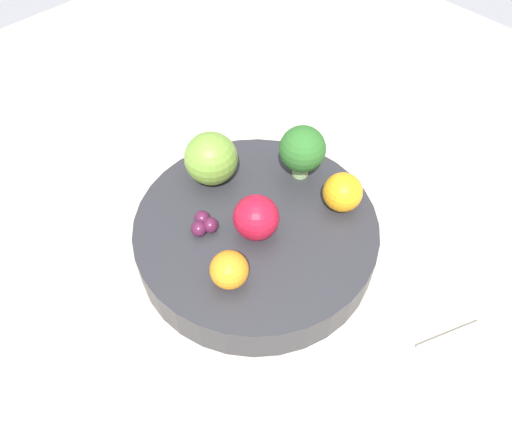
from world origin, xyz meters
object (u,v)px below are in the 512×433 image
Objects in this scene: apple_green at (256,218)px; orange_back at (343,192)px; napkin at (122,117)px; spoon at (453,341)px; bowl at (256,235)px; grape_cluster at (204,224)px; orange_front at (229,270)px; apple_red at (211,159)px; broccoli at (302,150)px.

orange_back is (-0.09, 0.04, -0.00)m from apple_green.
apple_green is at bearing 85.10° from napkin.
apple_green is 0.22m from spoon.
grape_cluster reaches higher than bowl.
napkin is at bearing -93.45° from bowl.
apple_green is 0.06m from orange_front.
orange_back reaches higher than bowl.
apple_red reaches higher than grape_cluster.
orange_front is (0.07, 0.11, -0.01)m from apple_red.
broccoli is 0.13m from grape_cluster.
spoon is (0.02, 0.16, -0.06)m from orange_back.
orange_front is at bearing 56.25° from apple_red.
orange_front is at bearing 23.03° from apple_green.
broccoli is 0.06m from orange_back.
broccoli is 0.10m from apple_red.
apple_green is 0.63× the size of spoon.
apple_green reaches higher than orange_back.
apple_red is 1.40× the size of orange_back.
apple_red is at bearing -40.69° from broccoli.
broccoli is at bearing 104.00° from napkin.
broccoli is 2.21× the size of grape_cluster.
napkin is at bearing -76.00° from broccoli.
bowl reaches higher than spoon.
apple_green is 0.28× the size of napkin.
orange_front is at bearing -55.15° from spoon.
spoon is (0.02, 0.22, -0.08)m from broccoli.
orange_front reaches higher than spoon.
bowl is 0.06m from grape_cluster.
napkin is at bearing -92.03° from apple_red.
apple_green is at bearing 47.13° from bowl.
spoon is (-0.06, 0.20, -0.06)m from apple_green.
broccoli is 1.37× the size of apple_green.
apple_green reaches higher than grape_cluster.
bowl is at bearing -132.87° from apple_green.
spoon is at bearing 105.47° from bowl.
grape_cluster reaches higher than spoon.
apple_red reaches higher than orange_back.
orange_back is at bearing 175.51° from orange_front.
grape_cluster is at bearing 42.57° from apple_red.
orange_front is 0.50× the size of spoon.
apple_red is 0.21m from napkin.
apple_green is (0.02, 0.09, -0.01)m from apple_red.
broccoli reaches higher than apple_red.
apple_red is 0.30m from spoon.
orange_front is (0.06, 0.03, 0.04)m from bowl.
bowl is at bearing 144.91° from grape_cluster.
bowl is 5.49× the size of apple_green.
orange_back reaches higher than grape_cluster.
bowl is at bearing -153.24° from orange_front.
orange_back is at bearing -97.67° from spoon.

